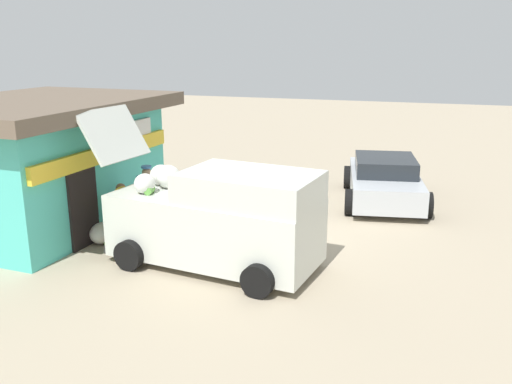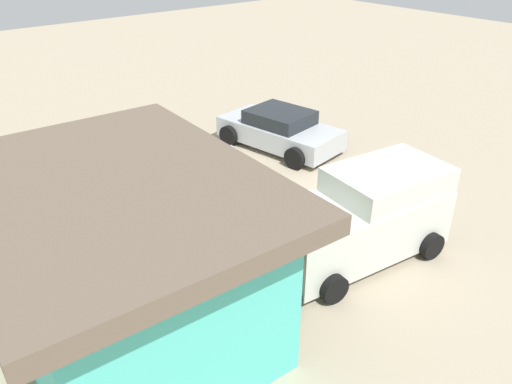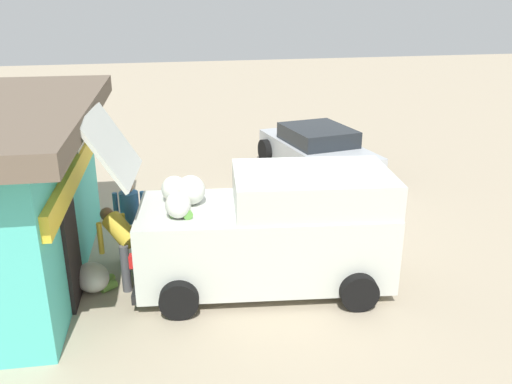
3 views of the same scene
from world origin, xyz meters
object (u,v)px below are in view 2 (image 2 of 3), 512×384
at_px(delivery_van, 361,216).
at_px(vendor_standing, 240,230).
at_px(parked_sedan, 280,130).
at_px(customer_bending, 261,254).
at_px(unloaded_banana_pile, 243,292).
at_px(paint_bucket, 209,223).
at_px(storefront_bar, 124,256).

distance_m(delivery_van, vendor_standing, 2.64).
distance_m(delivery_van, parked_sedan, 6.25).
distance_m(delivery_van, customer_bending, 2.46).
height_order(delivery_van, unloaded_banana_pile, delivery_van).
distance_m(delivery_van, unloaded_banana_pile, 3.09).
height_order(delivery_van, parked_sedan, delivery_van).
bearing_deg(customer_bending, vendor_standing, -8.17).
xyz_separation_m(vendor_standing, unloaded_banana_pile, (-0.94, 0.67, -0.70)).
distance_m(customer_bending, paint_bucket, 2.54).
distance_m(parked_sedan, vendor_standing, 6.58).
relative_size(parked_sedan, vendor_standing, 2.67).
bearing_deg(vendor_standing, customer_bending, 171.83).
bearing_deg(delivery_van, vendor_standing, 60.13).
relative_size(delivery_van, parked_sedan, 1.15).
relative_size(delivery_van, unloaded_banana_pile, 5.51).
bearing_deg(paint_bucket, storefront_bar, 121.70).
height_order(parked_sedan, customer_bending, customer_bending).
relative_size(delivery_van, paint_bucket, 12.40).
relative_size(vendor_standing, paint_bucket, 4.04).
bearing_deg(vendor_standing, delivery_van, -119.87).
xyz_separation_m(parked_sedan, unloaded_banana_pile, (-5.27, 5.62, -0.40)).
xyz_separation_m(delivery_van, parked_sedan, (5.64, -2.66, -0.39)).
distance_m(storefront_bar, vendor_standing, 2.77).
distance_m(storefront_bar, customer_bending, 2.74).
relative_size(vendor_standing, customer_bending, 1.24).
distance_m(delivery_van, paint_bucket, 3.63).
bearing_deg(vendor_standing, unloaded_banana_pile, 144.44).
height_order(storefront_bar, delivery_van, storefront_bar).
xyz_separation_m(storefront_bar, vendor_standing, (0.22, -2.67, -0.68)).
distance_m(vendor_standing, customer_bending, 0.84).
bearing_deg(paint_bucket, parked_sedan, -59.75).
distance_m(parked_sedan, customer_bending, 7.23).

